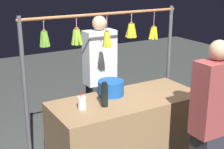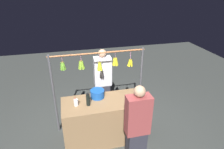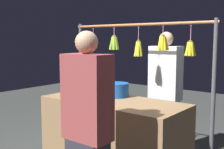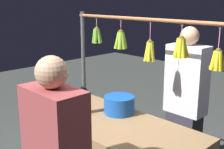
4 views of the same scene
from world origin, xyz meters
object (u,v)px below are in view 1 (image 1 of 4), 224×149
Objects in this scene: blue_bucket at (111,88)px; water_bottle at (104,95)px; drink_cup at (82,103)px; vendor_person at (100,81)px; customer_person at (211,129)px.

water_bottle is at bearing 48.07° from blue_bucket.
blue_bucket is 1.53× the size of drink_cup.
drink_cup is 1.14m from vendor_person.
customer_person is (-0.69, 0.76, -0.22)m from water_bottle.
drink_cup is at bearing -41.44° from customer_person.
blue_bucket is at bearing -64.53° from customer_person.
vendor_person is 1.73m from customer_person.
blue_bucket is (-0.22, -0.24, -0.04)m from water_bottle.
water_bottle is 1.08m from vendor_person.
vendor_person is at bearing -82.43° from customer_person.
drink_cup is at bearing -11.65° from water_bottle.
vendor_person is (-0.47, -0.95, -0.21)m from water_bottle.
customer_person is at bearing 138.56° from drink_cup.
water_bottle is 0.23m from drink_cup.
drink_cup is 0.11× the size of customer_person.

